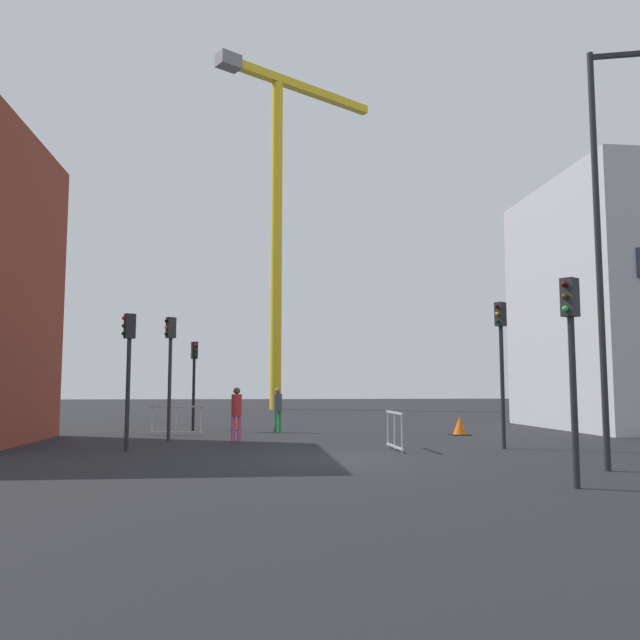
% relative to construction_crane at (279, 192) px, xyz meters
% --- Properties ---
extents(ground, '(160.00, 160.00, 0.00)m').
position_rel_construction_crane_xyz_m(ground, '(-0.00, -36.04, -17.59)').
color(ground, black).
extents(construction_crane, '(13.50, 9.29, 27.69)m').
position_rel_construction_crane_xyz_m(construction_crane, '(0.00, 0.00, 0.00)').
color(construction_crane, yellow).
rests_on(construction_crane, ground).
extents(streetlamp_tall, '(1.60, 0.55, 9.31)m').
position_rel_construction_crane_xyz_m(streetlamp_tall, '(5.63, -38.83, -12.29)').
color(streetlamp_tall, '#232326').
rests_on(streetlamp_tall, ground).
extents(traffic_light_corner, '(0.38, 0.36, 3.74)m').
position_rel_construction_crane_xyz_m(traffic_light_corner, '(3.65, -41.03, -15.06)').
color(traffic_light_corner, '#232326').
rests_on(traffic_light_corner, ground).
extents(traffic_light_median, '(0.39, 0.34, 3.84)m').
position_rel_construction_crane_xyz_m(traffic_light_median, '(-5.53, -33.28, -15.00)').
color(traffic_light_median, '#232326').
rests_on(traffic_light_median, ground).
extents(traffic_light_far, '(0.39, 0.35, 4.11)m').
position_rel_construction_crane_xyz_m(traffic_light_far, '(-4.79, -29.88, -14.84)').
color(traffic_light_far, '#2D2D30').
rests_on(traffic_light_far, ground).
extents(traffic_light_crosswalk, '(0.38, 0.36, 4.25)m').
position_rel_construction_crane_xyz_m(traffic_light_crosswalk, '(5.19, -33.75, -14.75)').
color(traffic_light_crosswalk, '#232326').
rests_on(traffic_light_crosswalk, ground).
extents(traffic_light_near, '(0.31, 0.39, 3.62)m').
position_rel_construction_crane_xyz_m(traffic_light_near, '(-4.42, -24.84, -15.14)').
color(traffic_light_near, black).
rests_on(traffic_light_near, ground).
extents(pedestrian_walking, '(0.34, 0.34, 1.73)m').
position_rel_construction_crane_xyz_m(pedestrian_walking, '(-1.03, -26.14, -16.58)').
color(pedestrian_walking, '#2D844C').
rests_on(pedestrian_walking, ground).
extents(pedestrian_waiting, '(0.34, 0.34, 1.76)m').
position_rel_construction_crane_xyz_m(pedestrian_waiting, '(-2.55, -30.32, -16.57)').
color(pedestrian_waiting, '#D14C8C').
rests_on(pedestrian_waiting, ground).
extents(safety_barrier_front, '(0.09, 1.92, 1.08)m').
position_rel_construction_crane_xyz_m(safety_barrier_front, '(1.98, -33.79, -17.03)').
color(safety_barrier_front, '#B2B5BA').
rests_on(safety_barrier_front, ground).
extents(safety_barrier_mid_span, '(2.01, 0.30, 1.08)m').
position_rel_construction_crane_xyz_m(safety_barrier_mid_span, '(-4.81, -27.38, -17.03)').
color(safety_barrier_mid_span, '#B2B5BA').
rests_on(safety_barrier_mid_span, ground).
extents(traffic_cone_orange, '(0.45, 0.45, 0.46)m').
position_rel_construction_crane_xyz_m(traffic_cone_orange, '(-2.69, -24.77, -17.38)').
color(traffic_cone_orange, black).
rests_on(traffic_cone_orange, ground).
extents(traffic_cone_by_barrier, '(0.68, 0.68, 0.69)m').
position_rel_construction_crane_xyz_m(traffic_cone_by_barrier, '(5.63, -28.32, -17.27)').
color(traffic_cone_by_barrier, black).
rests_on(traffic_cone_by_barrier, ground).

